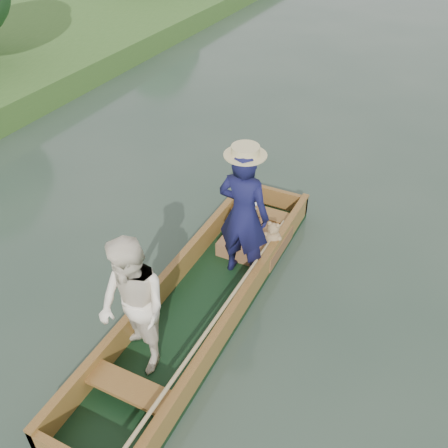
% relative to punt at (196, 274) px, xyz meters
% --- Properties ---
extents(ground, '(120.00, 120.00, 0.00)m').
position_rel_punt_xyz_m(ground, '(0.02, 0.12, -0.67)').
color(ground, '#283D30').
rests_on(ground, ground).
extents(punt, '(1.31, 5.38, 2.00)m').
position_rel_punt_xyz_m(punt, '(0.00, 0.00, 0.00)').
color(punt, black).
rests_on(punt, ground).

